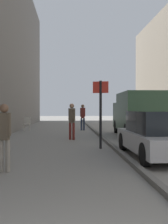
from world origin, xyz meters
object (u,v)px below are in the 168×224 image
object	(u,v)px
cafe_chair_near_window	(27,123)
street_sign_post	(101,108)
delivery_van	(138,113)
pedestrian_main_foreground	(83,115)
pedestrian_far_crossing	(72,119)
parked_car	(158,134)
pedestrian_mid_block	(4,133)

from	to	relation	value
cafe_chair_near_window	street_sign_post	bearing A→B (deg)	116.74
delivery_van	street_sign_post	distance (m)	5.31
pedestrian_main_foreground	pedestrian_far_crossing	world-z (taller)	pedestrian_main_foreground
street_sign_post	cafe_chair_near_window	world-z (taller)	street_sign_post
pedestrian_far_crossing	cafe_chair_near_window	distance (m)	6.22
pedestrian_main_foreground	parked_car	xyz separation A→B (m)	(1.84, -10.45, -0.33)
pedestrian_far_crossing	pedestrian_main_foreground	bearing A→B (deg)	-76.40
pedestrian_far_crossing	cafe_chair_near_window	size ratio (longest dim) A/B	1.89
street_sign_post	cafe_chair_near_window	size ratio (longest dim) A/B	2.77
pedestrian_main_foreground	parked_car	bearing A→B (deg)	-82.21
pedestrian_main_foreground	street_sign_post	size ratio (longest dim) A/B	0.69
cafe_chair_near_window	pedestrian_mid_block	bearing A→B (deg)	97.09
delivery_van	street_sign_post	bearing A→B (deg)	-117.92
pedestrian_main_foreground	delivery_van	size ratio (longest dim) A/B	0.35
pedestrian_main_foreground	cafe_chair_near_window	bearing A→B (deg)	-179.60
cafe_chair_near_window	delivery_van	bearing A→B (deg)	151.23
street_sign_post	pedestrian_far_crossing	bearing A→B (deg)	-55.49
pedestrian_far_crossing	street_sign_post	size ratio (longest dim) A/B	0.68
parked_car	street_sign_post	distance (m)	2.57
pedestrian_main_foreground	cafe_chair_near_window	xyz separation A→B (m)	(-3.82, -0.17, -0.50)
delivery_van	cafe_chair_near_window	world-z (taller)	delivery_van
parked_car	pedestrian_main_foreground	bearing A→B (deg)	99.56
street_sign_post	cafe_chair_near_window	distance (m)	9.42
pedestrian_main_foreground	parked_car	distance (m)	10.61
pedestrian_mid_block	parked_car	xyz separation A→B (m)	(4.41, 1.85, -0.25)
pedestrian_main_foreground	pedestrian_far_crossing	size ratio (longest dim) A/B	1.02
pedestrian_far_crossing	pedestrian_mid_block	bearing A→B (deg)	97.54
pedestrian_main_foreground	cafe_chair_near_window	distance (m)	3.85
cafe_chair_near_window	pedestrian_far_crossing	bearing A→B (deg)	119.96
parked_car	pedestrian_far_crossing	bearing A→B (deg)	118.50
pedestrian_main_foreground	delivery_van	xyz separation A→B (m)	(2.84, -4.01, 0.24)
pedestrian_mid_block	delivery_van	size ratio (longest dim) A/B	0.32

